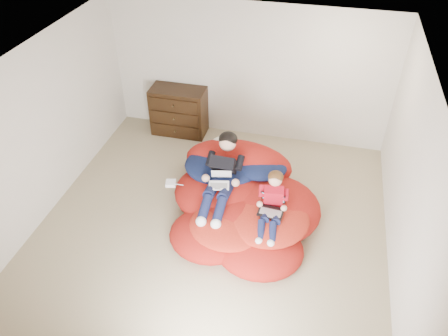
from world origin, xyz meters
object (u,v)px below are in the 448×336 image
at_px(beanbag_pile, 242,202).
at_px(laptop_white, 220,180).
at_px(dresser, 179,111).
at_px(younger_boy, 272,202).
at_px(older_boy, 222,171).
at_px(laptop_black, 272,206).

xyz_separation_m(beanbag_pile, laptop_white, (-0.33, -0.04, 0.38)).
bearing_deg(dresser, laptop_white, -56.88).
bearing_deg(younger_boy, dresser, 132.90).
height_order(older_boy, younger_boy, older_boy).
bearing_deg(laptop_white, laptop_black, -18.28).
distance_m(laptop_white, laptop_black, 0.85).
bearing_deg(younger_boy, laptop_black, -90.00).
bearing_deg(older_boy, beanbag_pile, -14.05).
bearing_deg(dresser, beanbag_pile, -50.21).
bearing_deg(laptop_white, dresser, 123.12).
xyz_separation_m(dresser, laptop_black, (2.11, -2.27, 0.10)).
relative_size(beanbag_pile, laptop_black, 6.38).
distance_m(dresser, beanbag_pile, 2.56).
distance_m(older_boy, younger_boy, 0.90).
distance_m(older_boy, laptop_white, 0.14).
xyz_separation_m(beanbag_pile, younger_boy, (0.48, -0.31, 0.37)).
bearing_deg(younger_boy, beanbag_pile, 147.03).
height_order(beanbag_pile, laptop_white, same).
xyz_separation_m(older_boy, laptop_black, (0.80, -0.39, -0.15)).
distance_m(younger_boy, laptop_white, 0.84).
relative_size(dresser, beanbag_pile, 0.43).
relative_size(younger_boy, laptop_black, 2.34).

